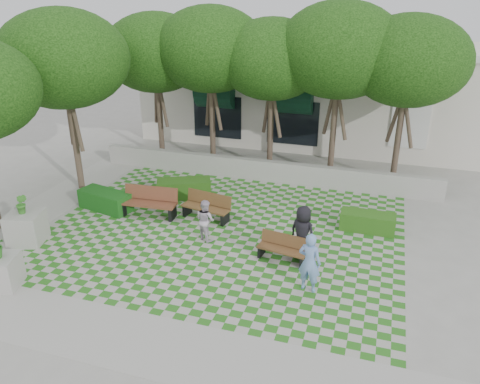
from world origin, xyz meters
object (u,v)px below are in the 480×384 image
(hedge_west, at_px, (105,200))
(bench_mid, at_px, (207,207))
(person_white, at_px, (205,220))
(person_dark, at_px, (302,233))
(hedge_east, at_px, (368,222))
(bench_west, at_px, (149,202))
(bench_east, at_px, (283,249))
(hedge_midleft, at_px, (184,189))
(planter_back, at_px, (26,226))
(person_blue, at_px, (310,262))

(hedge_west, bearing_deg, bench_mid, 6.27)
(bench_mid, xyz_separation_m, person_white, (0.53, -1.45, 0.25))
(hedge_west, relative_size, person_dark, 1.19)
(hedge_east, relative_size, person_dark, 1.06)
(bench_west, height_order, person_dark, person_dark)
(bench_west, bearing_deg, person_white, -25.77)
(bench_west, bearing_deg, bench_east, -20.23)
(bench_mid, bearing_deg, person_white, -59.83)
(hedge_midleft, height_order, planter_back, planter_back)
(bench_east, relative_size, hedge_east, 0.87)
(bench_east, height_order, person_blue, person_blue)
(bench_west, distance_m, hedge_midleft, 2.00)
(bench_east, relative_size, bench_mid, 0.85)
(hedge_midleft, height_order, person_white, person_white)
(bench_mid, distance_m, hedge_east, 5.70)
(hedge_east, xyz_separation_m, person_white, (-5.11, -2.28, 0.39))
(hedge_east, height_order, person_dark, person_dark)
(person_dark, bearing_deg, person_white, 17.43)
(bench_mid, bearing_deg, person_blue, -27.28)
(bench_mid, distance_m, hedge_west, 3.98)
(planter_back, bearing_deg, bench_east, 9.96)
(planter_back, bearing_deg, person_white, 19.61)
(hedge_midleft, height_order, person_blue, person_blue)
(bench_west, bearing_deg, hedge_west, 176.70)
(bench_east, xyz_separation_m, hedge_west, (-7.23, 1.53, -0.03))
(person_blue, height_order, person_dark, person_blue)
(hedge_east, xyz_separation_m, hedge_west, (-9.59, -1.26, 0.04))
(hedge_west, height_order, person_blue, person_blue)
(bench_east, xyz_separation_m, person_dark, (0.52, 0.32, 0.48))
(planter_back, relative_size, person_blue, 0.99)
(person_white, bearing_deg, hedge_west, 16.60)
(hedge_west, distance_m, person_dark, 7.86)
(bench_east, bearing_deg, hedge_midleft, 153.52)
(planter_back, bearing_deg, hedge_west, 70.68)
(hedge_midleft, distance_m, hedge_west, 3.07)
(person_dark, bearing_deg, planter_back, 32.24)
(planter_back, xyz_separation_m, person_white, (5.53, 1.97, 0.13))
(bench_mid, relative_size, person_white, 1.33)
(bench_east, height_order, person_white, person_white)
(person_blue, bearing_deg, hedge_west, -8.75)
(hedge_west, distance_m, person_white, 4.61)
(bench_mid, bearing_deg, bench_east, -20.78)
(bench_west, xyz_separation_m, person_dark, (5.89, -1.24, 0.35))
(hedge_west, bearing_deg, person_white, -12.83)
(bench_mid, relative_size, hedge_west, 0.91)
(hedge_east, bearing_deg, person_dark, -126.62)
(bench_west, relative_size, hedge_east, 1.14)
(hedge_east, bearing_deg, hedge_midleft, 174.55)
(person_white, bearing_deg, hedge_east, -126.54)
(bench_east, height_order, bench_west, bench_west)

